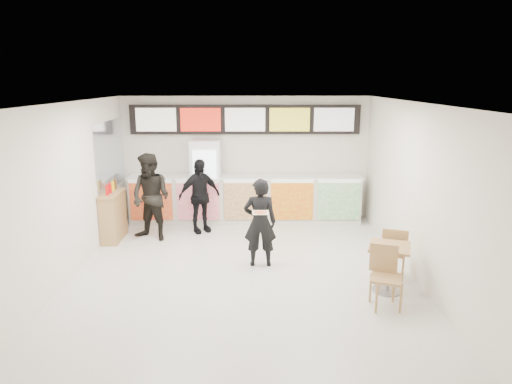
{
  "coord_description": "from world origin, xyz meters",
  "views": [
    {
      "loc": [
        0.19,
        -7.59,
        3.35
      ],
      "look_at": [
        0.25,
        1.2,
        1.2
      ],
      "focal_mm": 32.0,
      "sensor_mm": 36.0,
      "label": 1
    }
  ],
  "objects_px": {
    "service_counter": "(245,199)",
    "customer_mid": "(199,196)",
    "customer_left": "(151,197)",
    "cafe_table": "(389,260)",
    "customer_main": "(260,223)",
    "condiment_ledge": "(113,216)",
    "drinks_fridge": "(206,181)"
  },
  "relations": [
    {
      "from": "service_counter",
      "to": "cafe_table",
      "type": "distance_m",
      "value": 4.51
    },
    {
      "from": "customer_mid",
      "to": "cafe_table",
      "type": "bearing_deg",
      "value": -72.3
    },
    {
      "from": "drinks_fridge",
      "to": "cafe_table",
      "type": "xyz_separation_m",
      "value": [
        3.31,
        -3.85,
        -0.45
      ]
    },
    {
      "from": "customer_main",
      "to": "customer_mid",
      "type": "xyz_separation_m",
      "value": [
        -1.33,
        1.95,
        0.01
      ]
    },
    {
      "from": "customer_left",
      "to": "cafe_table",
      "type": "relative_size",
      "value": 1.13
    },
    {
      "from": "drinks_fridge",
      "to": "customer_left",
      "type": "xyz_separation_m",
      "value": [
        -1.05,
        -1.3,
        -0.06
      ]
    },
    {
      "from": "customer_left",
      "to": "service_counter",
      "type": "bearing_deg",
      "value": 57.55
    },
    {
      "from": "service_counter",
      "to": "customer_mid",
      "type": "xyz_separation_m",
      "value": [
        -1.02,
        -0.77,
        0.27
      ]
    },
    {
      "from": "drinks_fridge",
      "to": "customer_main",
      "type": "relative_size",
      "value": 1.21
    },
    {
      "from": "drinks_fridge",
      "to": "customer_mid",
      "type": "bearing_deg",
      "value": -95.95
    },
    {
      "from": "drinks_fridge",
      "to": "cafe_table",
      "type": "distance_m",
      "value": 5.09
    },
    {
      "from": "customer_mid",
      "to": "cafe_table",
      "type": "relative_size",
      "value": 1.01
    },
    {
      "from": "customer_left",
      "to": "customer_main",
      "type": "bearing_deg",
      "value": -7.34
    },
    {
      "from": "customer_left",
      "to": "customer_mid",
      "type": "bearing_deg",
      "value": 52.6
    },
    {
      "from": "customer_main",
      "to": "cafe_table",
      "type": "relative_size",
      "value": 1.0
    },
    {
      "from": "customer_left",
      "to": "cafe_table",
      "type": "bearing_deg",
      "value": -5.62
    },
    {
      "from": "customer_left",
      "to": "cafe_table",
      "type": "xyz_separation_m",
      "value": [
        4.36,
        -2.54,
        -0.39
      ]
    },
    {
      "from": "customer_mid",
      "to": "customer_main",
      "type": "bearing_deg",
      "value": -85.93
    },
    {
      "from": "customer_mid",
      "to": "condiment_ledge",
      "type": "distance_m",
      "value": 1.9
    },
    {
      "from": "customer_main",
      "to": "customer_left",
      "type": "xyz_separation_m",
      "value": [
        -2.3,
        1.44,
        0.11
      ]
    },
    {
      "from": "drinks_fridge",
      "to": "condiment_ledge",
      "type": "distance_m",
      "value": 2.34
    },
    {
      "from": "drinks_fridge",
      "to": "condiment_ledge",
      "type": "relative_size",
      "value": 1.6
    },
    {
      "from": "condiment_ledge",
      "to": "customer_mid",
      "type": "bearing_deg",
      "value": 16.08
    },
    {
      "from": "service_counter",
      "to": "condiment_ledge",
      "type": "height_order",
      "value": "condiment_ledge"
    },
    {
      "from": "customer_main",
      "to": "service_counter",
      "type": "bearing_deg",
      "value": -83.59
    },
    {
      "from": "customer_mid",
      "to": "condiment_ledge",
      "type": "bearing_deg",
      "value": 165.82
    },
    {
      "from": "service_counter",
      "to": "customer_mid",
      "type": "bearing_deg",
      "value": -142.84
    },
    {
      "from": "customer_main",
      "to": "condiment_ledge",
      "type": "xyz_separation_m",
      "value": [
        -3.13,
        1.43,
        -0.29
      ]
    },
    {
      "from": "service_counter",
      "to": "condiment_ledge",
      "type": "xyz_separation_m",
      "value": [
        -2.82,
        -1.29,
        -0.04
      ]
    },
    {
      "from": "service_counter",
      "to": "cafe_table",
      "type": "bearing_deg",
      "value": -58.19
    },
    {
      "from": "drinks_fridge",
      "to": "condiment_ledge",
      "type": "height_order",
      "value": "drinks_fridge"
    },
    {
      "from": "drinks_fridge",
      "to": "condiment_ledge",
      "type": "bearing_deg",
      "value": -145.27
    }
  ]
}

